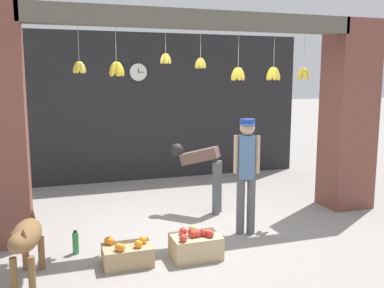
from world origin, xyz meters
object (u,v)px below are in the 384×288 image
(fruit_crate_apples, at_px, (196,245))
(water_bottle, at_px, (76,243))
(fruit_crate_oranges, at_px, (127,254))
(wall_clock, at_px, (138,72))
(worker_stooping, at_px, (203,168))
(dog, at_px, (26,239))
(shopkeeper, at_px, (246,168))

(fruit_crate_apples, distance_m, water_bottle, 1.43)
(fruit_crate_oranges, xyz_separation_m, wall_clock, (0.93, 3.89, 2.05))
(worker_stooping, xyz_separation_m, water_bottle, (-1.98, -1.03, -0.57))
(wall_clock, bearing_deg, dog, -116.22)
(shopkeeper, height_order, wall_clock, wall_clock)
(dog, height_order, water_bottle, dog)
(fruit_crate_oranges, bearing_deg, shopkeeper, 15.61)
(worker_stooping, xyz_separation_m, fruit_crate_apples, (-0.66, -1.59, -0.55))
(dog, distance_m, worker_stooping, 2.98)
(worker_stooping, bearing_deg, dog, 159.92)
(dog, relative_size, worker_stooping, 0.95)
(fruit_crate_oranges, bearing_deg, fruit_crate_apples, -3.92)
(shopkeeper, distance_m, fruit_crate_apples, 1.27)
(shopkeeper, relative_size, worker_stooping, 1.47)
(shopkeeper, xyz_separation_m, water_bottle, (-2.20, 0.04, -0.77))
(dog, distance_m, water_bottle, 0.86)
(worker_stooping, relative_size, water_bottle, 3.72)
(fruit_crate_oranges, xyz_separation_m, water_bottle, (-0.53, 0.50, 0.01))
(dog, distance_m, shopkeeper, 2.80)
(shopkeeper, height_order, fruit_crate_apples, shopkeeper)
(worker_stooping, bearing_deg, fruit_crate_oranges, 173.12)
(worker_stooping, distance_m, fruit_crate_apples, 1.81)
(shopkeeper, distance_m, fruit_crate_oranges, 1.90)
(shopkeeper, relative_size, water_bottle, 5.45)
(worker_stooping, height_order, water_bottle, worker_stooping)
(wall_clock, bearing_deg, water_bottle, -113.35)
(worker_stooping, bearing_deg, wall_clock, 48.98)
(shopkeeper, relative_size, fruit_crate_apples, 2.76)
(fruit_crate_apples, bearing_deg, shopkeeper, 30.61)
(worker_stooping, height_order, wall_clock, wall_clock)
(dog, distance_m, wall_clock, 4.76)
(shopkeeper, bearing_deg, fruit_crate_apples, 51.16)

